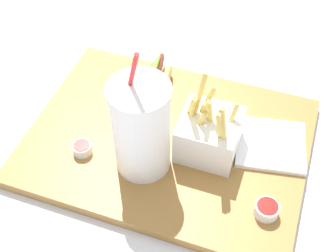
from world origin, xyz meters
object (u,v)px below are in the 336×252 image
(hot_dog_1, at_px, (150,93))
(napkin_stack, at_px, (271,145))
(soda_cup, at_px, (141,128))
(ketchup_cup_2, at_px, (267,209))
(fries_basket, at_px, (209,134))
(ketchup_cup_1, at_px, (82,148))

(hot_dog_1, relative_size, napkin_stack, 1.64)
(soda_cup, bearing_deg, napkin_stack, -151.85)
(ketchup_cup_2, bearing_deg, soda_cup, -7.83)
(hot_dog_1, xyz_separation_m, ketchup_cup_2, (-0.24, 0.16, -0.02))
(fries_basket, relative_size, ketchup_cup_1, 4.49)
(hot_dog_1, height_order, napkin_stack, hot_dog_1)
(fries_basket, bearing_deg, napkin_stack, -158.18)
(soda_cup, distance_m, hot_dog_1, 0.14)
(soda_cup, height_order, napkin_stack, soda_cup)
(hot_dog_1, bearing_deg, ketchup_cup_1, 64.40)
(fries_basket, height_order, ketchup_cup_2, fries_basket)
(soda_cup, xyz_separation_m, napkin_stack, (-0.19, -0.10, -0.08))
(fries_basket, bearing_deg, ketchup_cup_2, 142.10)
(fries_basket, xyz_separation_m, ketchup_cup_2, (-0.12, 0.09, -0.03))
(hot_dog_1, xyz_separation_m, napkin_stack, (-0.22, 0.03, -0.02))
(napkin_stack, bearing_deg, ketchup_cup_1, 21.40)
(soda_cup, bearing_deg, ketchup_cup_2, 172.17)
(soda_cup, height_order, ketchup_cup_2, soda_cup)
(hot_dog_1, distance_m, napkin_stack, 0.23)
(soda_cup, relative_size, ketchup_cup_2, 6.30)
(ketchup_cup_1, height_order, napkin_stack, ketchup_cup_1)
(soda_cup, relative_size, hot_dog_1, 1.25)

